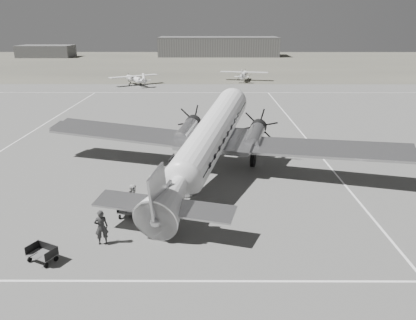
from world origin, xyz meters
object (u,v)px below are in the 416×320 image
object	(u,v)px
baggage_cart_near	(130,211)
baggage_cart_far	(42,254)
hangar_main	(218,46)
light_plane_right	(244,76)
passenger	(152,186)
ramp_agent	(134,199)
ground_crew	(101,227)
shed_secondary	(46,51)
dc3_airliner	(208,143)
light_plane_left	(135,80)

from	to	relation	value
baggage_cart_near	baggage_cart_far	distance (m)	6.13
hangar_main	baggage_cart_far	world-z (taller)	hangar_main
light_plane_right	passenger	bearing A→B (deg)	-90.10
baggage_cart_far	passenger	xyz separation A→B (m)	(4.50, 8.25, 0.35)
ramp_agent	passenger	bearing A→B (deg)	-9.16
light_plane_right	baggage_cart_far	bearing A→B (deg)	-92.50
hangar_main	baggage_cart_far	xyz separation A→B (m)	(-11.70, -132.34, -2.88)
hangar_main	ground_crew	size ratio (longest dim) A/B	20.78
shed_secondary	ramp_agent	world-z (taller)	shed_secondary
dc3_airliner	baggage_cart_near	size ratio (longest dim) A/B	20.03
hangar_main	dc3_airliner	distance (m)	120.74
shed_secondary	passenger	xyz separation A→B (m)	(52.80, -119.09, -1.23)
ground_crew	dc3_airliner	bearing A→B (deg)	-138.12
hangar_main	ramp_agent	world-z (taller)	hangar_main
light_plane_left	passenger	size ratio (longest dim) A/B	6.39
baggage_cart_far	ramp_agent	size ratio (longest dim) A/B	0.77
dc3_airliner	light_plane_right	bearing A→B (deg)	98.90
shed_secondary	ground_crew	xyz separation A→B (m)	(50.91, -125.56, -0.99)
passenger	light_plane_right	bearing A→B (deg)	-26.98
baggage_cart_far	light_plane_right	bearing A→B (deg)	103.34
light_plane_left	light_plane_right	xyz separation A→B (m)	(21.47, 6.53, 0.01)
light_plane_left	baggage_cart_far	bearing A→B (deg)	-119.04
shed_secondary	dc3_airliner	size ratio (longest dim) A/B	0.59
passenger	ramp_agent	bearing A→B (deg)	147.38
passenger	ground_crew	bearing A→B (deg)	147.38
ground_crew	passenger	distance (m)	6.75
shed_secondary	ramp_agent	bearing A→B (deg)	-66.86
hangar_main	light_plane_left	bearing A→B (deg)	-103.78
dc3_airliner	ground_crew	distance (m)	11.60
passenger	baggage_cart_far	bearing A→B (deg)	135.05
dc3_airliner	ground_crew	world-z (taller)	dc3_airliner
ramp_agent	ground_crew	bearing A→B (deg)	170.84
hangar_main	baggage_cart_near	distance (m)	127.63
hangar_main	ground_crew	bearing A→B (deg)	-93.98
light_plane_left	baggage_cart_far	distance (m)	61.23
shed_secondary	dc3_airliner	distance (m)	128.85
light_plane_left	passenger	world-z (taller)	light_plane_left
dc3_airliner	ramp_agent	bearing A→B (deg)	-111.41
shed_secondary	baggage_cart_far	distance (m)	136.20
light_plane_right	dc3_airliner	bearing A→B (deg)	-86.84
light_plane_left	ground_crew	bearing A→B (deg)	-116.39
shed_secondary	passenger	world-z (taller)	shed_secondary
shed_secondary	dc3_airliner	xyz separation A→B (m)	(56.71, -115.69, 0.90)
baggage_cart_near	ramp_agent	size ratio (longest dim) A/B	0.78
hangar_main	passenger	distance (m)	124.33
baggage_cart_near	light_plane_left	bearing A→B (deg)	107.02
light_plane_left	hangar_main	bearing A→B (deg)	41.72
light_plane_right	baggage_cart_far	world-z (taller)	light_plane_right
hangar_main	light_plane_right	size ratio (longest dim) A/B	4.20
hangar_main	baggage_cart_near	size ratio (longest dim) A/B	27.67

